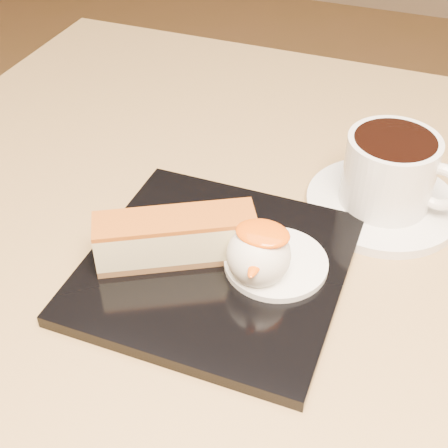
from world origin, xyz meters
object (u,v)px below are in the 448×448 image
at_px(cheesecake, 176,237).
at_px(saucer, 382,204).
at_px(table, 229,336).
at_px(coffee_cup, 392,170).
at_px(ice_cream_scoop, 259,255).
at_px(dessert_plate, 216,267).

relative_size(cheesecake, saucer, 0.92).
relative_size(table, coffee_cup, 6.91).
bearing_deg(ice_cream_scoop, table, 127.76).
bearing_deg(dessert_plate, table, 97.69).
bearing_deg(table, coffee_cup, 33.27).
height_order(table, saucer, saucer).
distance_m(cheesecake, ice_cream_scoop, 0.08).
height_order(dessert_plate, saucer, dessert_plate).
xyz_separation_m(ice_cream_scoop, coffee_cup, (0.08, 0.15, 0.01)).
height_order(ice_cream_scoop, coffee_cup, coffee_cup).
bearing_deg(saucer, dessert_plate, -130.31).
xyz_separation_m(saucer, coffee_cup, (0.00, -0.00, 0.04)).
height_order(dessert_plate, coffee_cup, coffee_cup).
relative_size(dessert_plate, saucer, 1.47).
bearing_deg(ice_cream_scoop, dessert_plate, 172.87).
xyz_separation_m(dessert_plate, ice_cream_scoop, (0.04, -0.00, 0.03)).
bearing_deg(coffee_cup, saucer, -180.00).
distance_m(saucer, coffee_cup, 0.04).
distance_m(cheesecake, saucer, 0.22).
bearing_deg(coffee_cup, ice_cream_scoop, -108.76).
bearing_deg(ice_cream_scoop, cheesecake, -180.00).
bearing_deg(table, saucer, 33.84).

